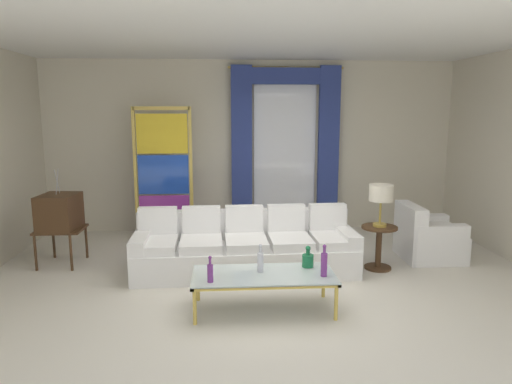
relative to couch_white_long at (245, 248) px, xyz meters
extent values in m
plane|color=silver|center=(0.22, -0.76, -0.31)|extent=(16.00, 16.00, 0.00)
cube|color=beige|center=(0.22, 2.30, 1.19)|extent=(8.00, 0.12, 3.00)
cube|color=white|center=(0.22, 0.04, 2.71)|extent=(8.00, 7.60, 0.04)
cube|color=white|center=(0.81, 2.22, 1.24)|extent=(1.10, 0.02, 2.50)
cylinder|color=gold|center=(0.81, 2.14, 2.55)|extent=(2.00, 0.04, 0.04)
cube|color=navy|center=(0.04, 2.12, 1.24)|extent=(0.36, 0.12, 2.70)
cube|color=navy|center=(1.58, 2.12, 1.24)|extent=(0.36, 0.12, 2.70)
cube|color=navy|center=(0.81, 2.12, 2.41)|extent=(1.80, 0.10, 0.28)
cube|color=white|center=(0.00, -0.10, -0.12)|extent=(2.92, 0.98, 0.38)
cube|color=white|center=(-0.01, 0.27, 0.08)|extent=(2.90, 0.28, 0.78)
cube|color=white|center=(1.36, -0.06, -0.03)|extent=(0.22, 0.86, 0.56)
cube|color=white|center=(-1.36, -0.13, -0.03)|extent=(0.22, 0.86, 0.56)
cube|color=white|center=(1.16, -0.11, 0.13)|extent=(0.55, 0.75, 0.12)
cube|color=white|center=(1.15, 0.21, 0.35)|extent=(0.51, 0.15, 0.40)
cube|color=white|center=(0.58, -0.13, 0.13)|extent=(0.55, 0.75, 0.12)
cube|color=white|center=(0.58, 0.19, 0.35)|extent=(0.51, 0.15, 0.40)
cube|color=white|center=(0.00, -0.15, 0.13)|extent=(0.55, 0.75, 0.12)
cube|color=white|center=(0.00, 0.17, 0.35)|extent=(0.51, 0.15, 0.40)
cube|color=white|center=(-0.58, -0.16, 0.13)|extent=(0.55, 0.75, 0.12)
cube|color=white|center=(-0.58, 0.16, 0.35)|extent=(0.51, 0.15, 0.40)
cube|color=white|center=(-1.16, -0.18, 0.13)|extent=(0.55, 0.75, 0.12)
cube|color=white|center=(-1.16, 0.14, 0.35)|extent=(0.51, 0.15, 0.40)
cube|color=silver|center=(0.14, -1.28, 0.09)|extent=(1.52, 0.68, 0.02)
cube|color=gold|center=(0.14, -0.95, 0.07)|extent=(1.52, 0.04, 0.03)
cube|color=gold|center=(0.14, -1.60, 0.07)|extent=(1.52, 0.04, 0.03)
cube|color=gold|center=(-0.60, -1.28, 0.07)|extent=(0.04, 0.68, 0.03)
cube|color=gold|center=(0.88, -1.28, 0.07)|extent=(0.04, 0.68, 0.03)
cylinder|color=gold|center=(-0.58, -0.97, -0.12)|extent=(0.04, 0.04, 0.38)
cylinder|color=gold|center=(0.86, -0.97, -0.12)|extent=(0.04, 0.04, 0.38)
cylinder|color=gold|center=(-0.58, -1.58, -0.12)|extent=(0.04, 0.04, 0.38)
cylinder|color=gold|center=(0.86, -1.58, -0.12)|extent=(0.04, 0.04, 0.38)
cylinder|color=silver|center=(0.11, -1.21, 0.21)|extent=(0.07, 0.07, 0.22)
cylinder|color=silver|center=(0.11, -1.21, 0.35)|extent=(0.03, 0.03, 0.06)
sphere|color=silver|center=(0.11, -1.21, 0.40)|extent=(0.04, 0.04, 0.04)
cylinder|color=#196B3D|center=(0.65, -1.09, 0.17)|extent=(0.13, 0.13, 0.14)
cylinder|color=#196B3D|center=(0.65, -1.09, 0.27)|extent=(0.04, 0.04, 0.05)
sphere|color=#196B3D|center=(0.65, -1.09, 0.32)|extent=(0.06, 0.06, 0.06)
cylinder|color=#753384|center=(0.77, -1.39, 0.23)|extent=(0.07, 0.07, 0.25)
cylinder|color=#753384|center=(0.77, -1.39, 0.38)|extent=(0.03, 0.03, 0.06)
sphere|color=#753384|center=(0.77, -1.39, 0.43)|extent=(0.04, 0.04, 0.04)
cylinder|color=#753384|center=(-0.42, -1.48, 0.20)|extent=(0.06, 0.06, 0.18)
cylinder|color=#753384|center=(-0.42, -1.48, 0.32)|extent=(0.03, 0.03, 0.06)
sphere|color=#753384|center=(-0.42, -1.48, 0.36)|extent=(0.04, 0.04, 0.04)
cube|color=#472D19|center=(-2.55, 0.45, 0.19)|extent=(0.62, 0.54, 0.03)
cylinder|color=#472D19|center=(-2.81, 0.19, -0.06)|extent=(0.04, 0.04, 0.50)
cylinder|color=#472D19|center=(-2.77, 0.74, -0.06)|extent=(0.04, 0.04, 0.50)
cylinder|color=#472D19|center=(-2.34, 0.15, -0.06)|extent=(0.04, 0.04, 0.50)
cylinder|color=#472D19|center=(-2.29, 0.71, -0.06)|extent=(0.04, 0.04, 0.50)
cube|color=#472D19|center=(-2.55, 0.45, 0.45)|extent=(0.52, 0.60, 0.48)
cube|color=black|center=(-2.79, 0.46, 0.47)|extent=(0.04, 0.39, 0.30)
cylinder|color=gold|center=(-2.80, 0.38, 0.28)|extent=(0.01, 0.04, 0.04)
cylinder|color=gold|center=(-2.78, 0.54, 0.28)|extent=(0.01, 0.04, 0.04)
cylinder|color=silver|center=(-2.55, 0.45, 0.87)|extent=(0.02, 0.13, 0.34)
cylinder|color=silver|center=(-2.55, 0.45, 0.87)|extent=(0.02, 0.13, 0.34)
cube|color=white|center=(2.73, 0.33, -0.11)|extent=(0.82, 0.82, 0.40)
cube|color=white|center=(2.73, 0.33, 0.14)|extent=(0.70, 0.70, 0.10)
cube|color=white|center=(2.41, 0.34, 0.09)|extent=(0.22, 0.80, 0.80)
cube|color=white|center=(2.73, 0.65, -0.02)|extent=(0.74, 0.20, 0.58)
cube|color=white|center=(2.72, 0.01, -0.02)|extent=(0.74, 0.20, 0.58)
cube|color=gold|center=(-1.71, 1.61, 0.79)|extent=(0.05, 0.05, 2.20)
cube|color=gold|center=(-0.81, 1.61, 0.79)|extent=(0.05, 0.05, 2.20)
cube|color=gold|center=(-1.26, 1.61, 1.86)|extent=(0.90, 0.05, 0.06)
cube|color=gold|center=(-1.26, 1.61, -0.26)|extent=(0.90, 0.05, 0.10)
cube|color=purple|center=(-1.26, 1.61, 0.13)|extent=(0.82, 0.02, 0.64)
cube|color=#1E47B7|center=(-1.26, 1.61, 0.79)|extent=(0.82, 0.02, 0.64)
cube|color=yellow|center=(-1.26, 1.61, 1.46)|extent=(0.82, 0.02, 0.64)
cylinder|color=beige|center=(-0.85, 1.40, -0.28)|extent=(0.16, 0.16, 0.06)
ellipsoid|color=navy|center=(-0.85, 1.40, -0.17)|extent=(0.18, 0.32, 0.20)
sphere|color=navy|center=(-0.85, 1.54, -0.06)|extent=(0.09, 0.09, 0.09)
cone|color=gold|center=(-0.85, 1.60, -0.06)|extent=(0.02, 0.04, 0.02)
cone|color=#227B41|center=(-0.85, 1.22, -0.07)|extent=(0.44, 0.40, 0.50)
cylinder|color=#472D19|center=(1.81, -0.06, 0.27)|extent=(0.48, 0.48, 0.03)
cylinder|color=#472D19|center=(1.81, -0.06, -0.02)|extent=(0.08, 0.08, 0.55)
cylinder|color=#472D19|center=(1.81, -0.06, -0.29)|extent=(0.36, 0.36, 0.03)
cylinder|color=#B29338|center=(1.81, -0.06, 0.31)|extent=(0.18, 0.18, 0.04)
cylinder|color=#B29338|center=(1.81, -0.06, 0.51)|extent=(0.03, 0.03, 0.36)
cylinder|color=beige|center=(1.81, -0.06, 0.75)|extent=(0.32, 0.32, 0.22)
camera|label=1|loc=(-0.27, -5.99, 1.82)|focal=32.51mm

